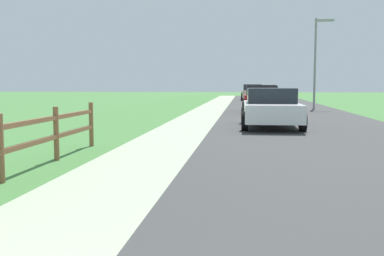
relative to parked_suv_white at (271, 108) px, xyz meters
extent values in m
plane|color=#467C3C|center=(-2.15, 8.86, -0.71)|extent=(120.00, 120.00, 0.00)
cube|color=#3A3A3A|center=(1.35, 10.86, -0.71)|extent=(7.00, 66.00, 0.01)
cube|color=#A7B693|center=(-5.15, 10.86, -0.71)|extent=(6.00, 66.00, 0.01)
cube|color=#467C3C|center=(-6.65, 10.86, -0.71)|extent=(5.00, 66.00, 0.00)
cylinder|color=brown|center=(-4.86, -10.25, -0.15)|extent=(0.11, 0.11, 1.13)
cylinder|color=brown|center=(-4.86, -8.05, -0.15)|extent=(0.11, 0.11, 1.13)
cylinder|color=brown|center=(-4.86, -5.85, -0.15)|extent=(0.11, 0.11, 1.13)
cube|color=white|center=(0.00, -0.01, -0.12)|extent=(1.99, 4.72, 0.62)
cube|color=#1E232B|center=(0.00, 0.02, 0.46)|extent=(1.73, 2.00, 0.54)
cylinder|color=black|center=(0.99, -1.45, -0.38)|extent=(0.23, 0.67, 0.66)
cylinder|color=black|center=(-0.96, -1.47, -0.38)|extent=(0.23, 0.67, 0.66)
cylinder|color=black|center=(0.96, 1.46, -0.38)|extent=(0.23, 0.67, 0.66)
cylinder|color=black|center=(-0.99, 1.44, -0.38)|extent=(0.23, 0.67, 0.66)
cube|color=maroon|center=(-0.07, 8.70, -0.06)|extent=(1.80, 4.37, 0.68)
cube|color=#1E232B|center=(-0.07, 8.78, 0.55)|extent=(1.59, 2.17, 0.54)
cylinder|color=black|center=(0.83, 7.35, -0.35)|extent=(0.22, 0.73, 0.73)
cylinder|color=black|center=(-0.98, 7.35, -0.35)|extent=(0.22, 0.73, 0.73)
cylinder|color=black|center=(0.83, 10.06, -0.35)|extent=(0.22, 0.73, 0.73)
cylinder|color=black|center=(-0.98, 10.06, -0.35)|extent=(0.22, 0.73, 0.73)
cube|color=#B7BABF|center=(0.71, 19.07, -0.10)|extent=(1.86, 4.39, 0.68)
cube|color=#1E232B|center=(0.71, 19.06, 0.49)|extent=(1.62, 2.26, 0.48)
cylinder|color=black|center=(1.63, 17.73, -0.39)|extent=(0.23, 0.65, 0.65)
cylinder|color=black|center=(-0.18, 17.70, -0.39)|extent=(0.23, 0.65, 0.65)
cylinder|color=black|center=(1.60, 20.43, -0.39)|extent=(0.23, 0.65, 0.65)
cylinder|color=black|center=(-0.21, 20.41, -0.39)|extent=(0.23, 0.65, 0.65)
cube|color=#C6B793|center=(-0.23, 28.03, -0.07)|extent=(1.94, 4.85, 0.67)
cube|color=#1E232B|center=(-0.23, 27.99, 0.54)|extent=(1.70, 2.58, 0.56)
cylinder|color=black|center=(0.74, 26.53, -0.36)|extent=(0.22, 0.71, 0.71)
cylinder|color=black|center=(-1.20, 26.53, -0.36)|extent=(0.22, 0.71, 0.71)
cylinder|color=black|center=(0.73, 29.54, -0.36)|extent=(0.22, 0.71, 0.71)
cylinder|color=black|center=(-1.20, 29.53, -0.36)|extent=(0.22, 0.71, 0.71)
cylinder|color=gray|center=(3.41, 12.67, 2.12)|extent=(0.14, 0.14, 5.67)
cube|color=#999999|center=(3.96, 12.67, 4.81)|extent=(1.10, 0.20, 0.14)
camera|label=1|loc=(-0.97, -17.16, 0.90)|focal=42.97mm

